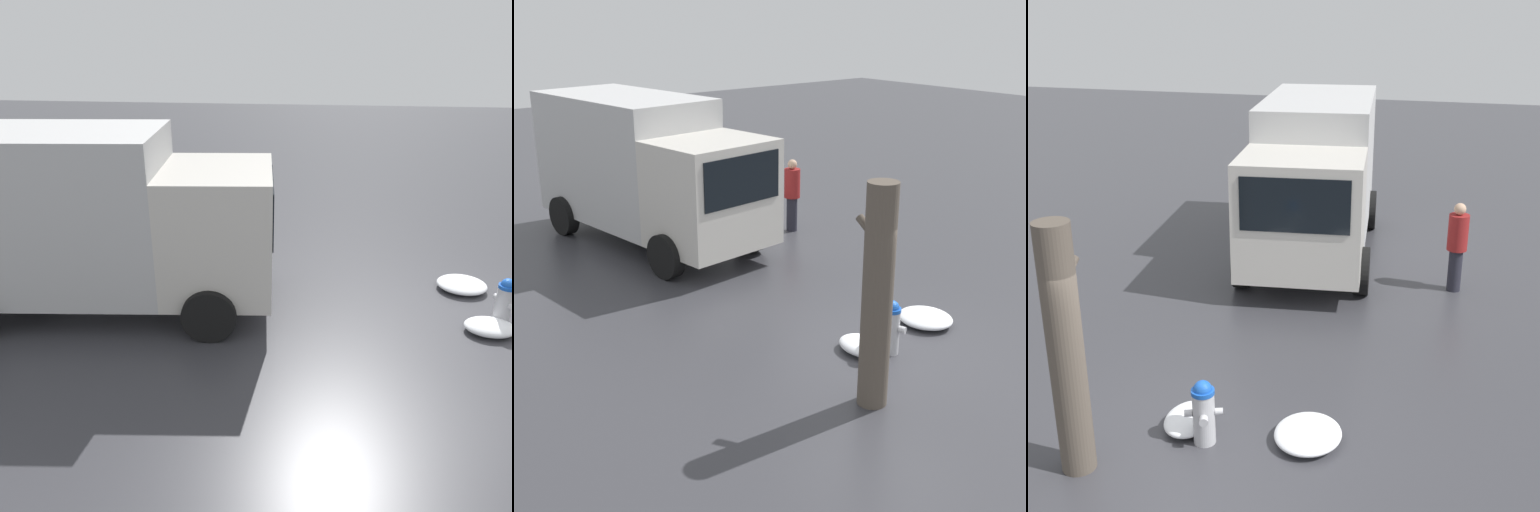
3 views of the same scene
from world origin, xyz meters
TOP-DOWN VIEW (x-y plane):
  - ground_plane at (0.00, 0.00)m, footprint 60.00×60.00m
  - fire_hydrant at (-0.00, -0.00)m, footprint 0.39×0.48m
  - delivery_truck at (7.16, 0.14)m, footprint 6.21×3.01m
  - pedestrian at (5.73, -2.87)m, footprint 0.37×0.37m
  - snow_pile_by_hydrant at (0.34, -1.26)m, footprint 0.95×0.86m
  - snow_pile_curbside at (0.27, 0.31)m, footprint 0.84×0.62m

SIDE VIEW (x-z plane):
  - ground_plane at x=0.00m, z-range 0.00..0.00m
  - snow_pile_by_hydrant at x=0.34m, z-range 0.00..0.22m
  - snow_pile_curbside at x=0.27m, z-range 0.00..0.22m
  - fire_hydrant at x=0.00m, z-range 0.01..0.89m
  - pedestrian at x=5.73m, z-range 0.08..1.79m
  - delivery_truck at x=7.16m, z-range 0.11..3.33m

